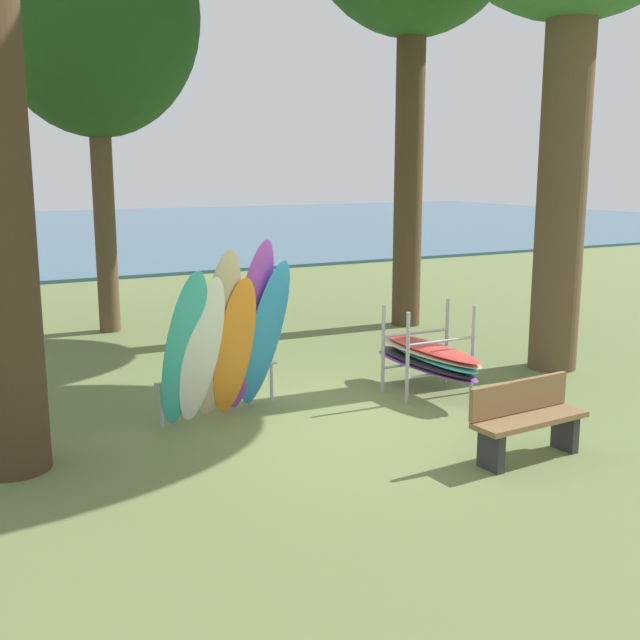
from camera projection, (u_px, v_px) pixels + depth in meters
name	position (u px, v px, depth m)	size (l,w,h in m)	color
ground_plane	(329.00, 417.00, 9.89)	(80.00, 80.00, 0.00)	olive
lake_water	(12.00, 233.00, 37.27)	(80.00, 36.00, 0.10)	#38607A
tree_far_left_back	(94.00, 16.00, 13.97)	(3.81, 3.81, 8.04)	brown
leaning_board_pile	(227.00, 341.00, 9.55)	(1.85, 1.20, 2.29)	#38B2AD
board_storage_rack	(428.00, 356.00, 10.88)	(1.15, 2.13, 1.25)	#9EA0A5
park_bench	(526.00, 418.00, 8.42)	(1.42, 0.49, 0.85)	#2D2D33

